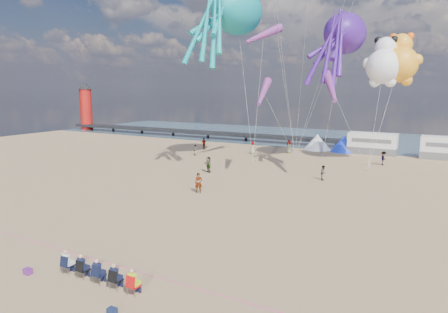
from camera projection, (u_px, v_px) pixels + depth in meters
The scene contains 32 objects.
ground at pixel (170, 235), 25.66m from camera, with size 120.00×120.00×0.00m, color tan.
water at pixel (351, 139), 73.03m from camera, with size 120.00×120.00×0.00m, color #355266.
pier at pixel (190, 132), 76.79m from camera, with size 60.00×3.00×0.50m, color black.
lighthouse at pixel (86, 110), 89.60m from camera, with size 2.60×2.60×9.00m, color #A5140F.
motorhome_0 at pixel (372, 143), 56.98m from camera, with size 6.60×2.50×3.00m, color silver.
motorhome_1 at pixel (448, 148), 52.43m from camera, with size 6.60×2.50×3.00m, color silver.
tent_white at pixel (317, 142), 60.86m from camera, with size 4.00×4.00×2.40m, color white.
tent_blue at pixel (344, 144), 58.95m from camera, with size 4.00×4.00×2.40m, color #1933CC.
spectator_row at pixel (99, 271), 19.28m from camera, with size 6.10×0.90×1.30m, color black, non-canonical shape.
cooler_purple at pixel (28, 271), 20.28m from camera, with size 0.40×0.30×0.32m, color #642079.
cooler_navy at pixel (112, 311), 16.68m from camera, with size 0.38×0.28×0.30m, color #152143.
rope_line at pixel (114, 265), 21.35m from camera, with size 0.03×0.03×34.00m, color #F2338C.
standing_person at pixel (199, 183), 35.89m from camera, with size 0.66×0.43×1.82m, color tan.
beachgoer_0 at pixel (253, 148), 56.90m from camera, with size 0.65×0.42×1.77m, color #7F6659.
beachgoer_1 at pixel (323, 173), 40.93m from camera, with size 0.74×0.48×1.51m, color #7F6659.
beachgoer_2 at pixel (383, 158), 48.68m from camera, with size 0.83×0.65×1.71m, color #7F6659.
beachgoer_3 at pixel (204, 144), 61.23m from camera, with size 1.15×0.66×1.79m, color #7F6659.
beachgoer_4 at pixel (208, 165), 44.60m from camera, with size 1.04×0.43×1.77m, color #7F6659.
beachgoer_6 at pixel (289, 147), 57.84m from camera, with size 0.65×0.42×1.77m, color #7F6659.
beachgoer_7 at pixel (195, 150), 55.96m from camera, with size 0.72×0.47×1.48m, color #7F6659.
sandbag_a at pixel (253, 162), 50.59m from camera, with size 0.50×0.35×0.22m, color gray.
sandbag_b at pixel (321, 165), 48.44m from camera, with size 0.50×0.35×0.22m, color gray.
sandbag_c at pixel (368, 170), 45.49m from camera, with size 0.50×0.35×0.22m, color gray.
sandbag_d at pixel (365, 165), 48.69m from camera, with size 0.50×0.35×0.22m, color gray.
sandbag_e at pixel (295, 157), 53.97m from camera, with size 0.50×0.35×0.22m, color gray.
kite_octopus_teal at pixel (237, 11), 46.10m from camera, with size 4.50×10.51×12.01m, color teal, non-canonical shape.
kite_octopus_purple at pixel (345, 34), 45.98m from camera, with size 4.19×9.77×11.16m, color #431884, non-canonical shape.
kite_panda at pixel (384, 66), 45.78m from camera, with size 4.84×4.56×6.83m, color white, non-canonical shape.
kite_teddy_orange at pixel (399, 64), 45.89m from camera, with size 5.08×4.78×7.17m, color #FFA324, non-canonical shape.
windsock_left at pixel (264, 35), 46.61m from camera, with size 1.10×6.15×6.15m, color red, non-canonical shape.
windsock_mid at pixel (330, 86), 39.63m from camera, with size 1.00×6.73×6.73m, color red, non-canonical shape.
windsock_right at pixel (263, 92), 41.19m from camera, with size 0.90×5.04×5.04m, color red, non-canonical shape.
Camera 1 is at (14.88, -19.67, 9.38)m, focal length 32.00 mm.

